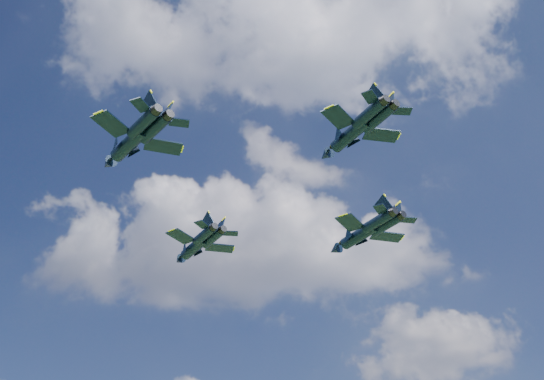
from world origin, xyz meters
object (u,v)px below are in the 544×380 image
at_px(jet_lead, 193,248).
at_px(jet_slot, 348,136).
at_px(jet_right, 357,236).
at_px(jet_left, 128,145).

height_order(jet_lead, jet_slot, jet_lead).
bearing_deg(jet_right, jet_slot, -133.78).
bearing_deg(jet_lead, jet_left, -134.53).
height_order(jet_right, jet_slot, jet_right).
bearing_deg(jet_right, jet_left, -179.06).
xyz_separation_m(jet_lead, jet_right, (26.99, -2.32, -0.61)).
xyz_separation_m(jet_lead, jet_slot, (25.83, -30.11, -1.66)).
relative_size(jet_left, jet_slot, 1.06).
height_order(jet_lead, jet_left, jet_lead).
bearing_deg(jet_lead, jet_right, -44.31).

